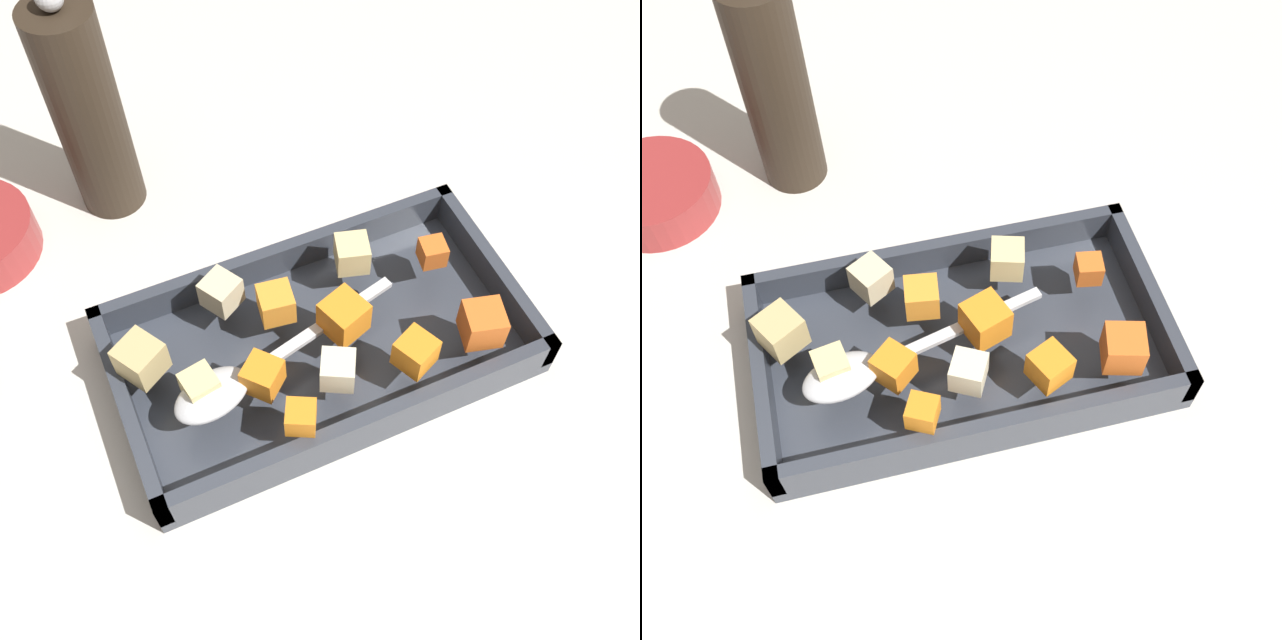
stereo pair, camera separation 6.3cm
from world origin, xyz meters
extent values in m
plane|color=beige|center=(0.00, 0.00, 0.00)|extent=(4.00, 4.00, 0.00)
cube|color=#333842|center=(-0.01, -0.01, 0.01)|extent=(0.37, 0.20, 0.01)
cube|color=#333842|center=(-0.01, -0.10, 0.03)|extent=(0.37, 0.01, 0.03)
cube|color=#333842|center=(-0.01, 0.09, 0.03)|extent=(0.37, 0.01, 0.03)
cube|color=#333842|center=(-0.19, -0.01, 0.03)|extent=(0.01, 0.20, 0.03)
cube|color=#333842|center=(0.17, -0.01, 0.03)|extent=(0.01, 0.20, 0.03)
cube|color=orange|center=(-0.03, 0.00, 0.07)|extent=(0.04, 0.04, 0.03)
cube|color=orange|center=(0.02, -0.04, 0.06)|extent=(0.03, 0.03, 0.03)
cube|color=orange|center=(-0.13, 0.05, 0.07)|extent=(0.04, 0.04, 0.03)
cube|color=orange|center=(-0.07, 0.06, 0.06)|extent=(0.04, 0.04, 0.03)
cube|color=orange|center=(0.06, 0.02, 0.06)|extent=(0.04, 0.04, 0.03)
cube|color=orange|center=(0.04, 0.07, 0.06)|extent=(0.03, 0.03, 0.02)
cube|color=orange|center=(-0.13, -0.03, 0.06)|extent=(0.03, 0.03, 0.02)
cube|color=#E0CC89|center=(0.11, 0.01, 0.06)|extent=(0.03, 0.03, 0.03)
cube|color=tan|center=(0.14, -0.03, 0.07)|extent=(0.05, 0.05, 0.03)
cube|color=#E0CC89|center=(-0.06, -0.06, 0.06)|extent=(0.04, 0.04, 0.03)
cube|color=beige|center=(0.06, -0.07, 0.06)|extent=(0.04, 0.04, 0.03)
cube|color=beige|center=(0.00, 0.04, 0.06)|extent=(0.04, 0.04, 0.03)
ellipsoid|color=silver|center=(0.10, 0.02, 0.06)|extent=(0.08, 0.06, 0.02)
cube|color=silver|center=(-0.01, -0.01, 0.05)|extent=(0.15, 0.05, 0.01)
cylinder|color=#2D2319|center=(0.11, -0.28, 0.11)|extent=(0.07, 0.07, 0.22)
cylinder|color=maroon|center=(0.26, -0.26, 0.02)|extent=(0.13, 0.13, 0.04)
camera|label=1|loc=(0.14, 0.31, 0.60)|focal=42.32mm
camera|label=2|loc=(0.08, 0.33, 0.60)|focal=42.32mm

